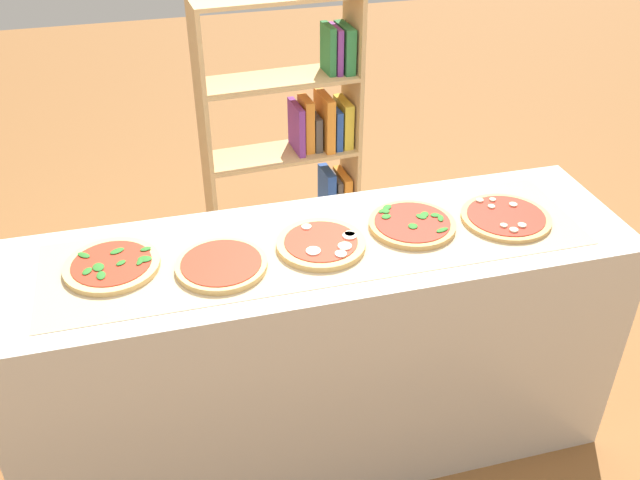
{
  "coord_description": "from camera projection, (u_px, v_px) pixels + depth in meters",
  "views": [
    {
      "loc": [
        -0.49,
        -1.83,
        2.21
      ],
      "look_at": [
        0.0,
        0.0,
        0.95
      ],
      "focal_mm": 39.39,
      "sensor_mm": 36.0,
      "label": 1
    }
  ],
  "objects": [
    {
      "name": "pizza_spinach_3",
      "position": [
        412.0,
        224.0,
        2.37
      ],
      "size": [
        0.29,
        0.29,
        0.03
      ],
      "color": "tan",
      "rests_on": "parchment_paper"
    },
    {
      "name": "parchment_paper",
      "position": [
        320.0,
        245.0,
        2.29
      ],
      "size": [
        1.77,
        0.45,
        0.0
      ],
      "primitive_type": "cube",
      "color": "tan",
      "rests_on": "counter"
    },
    {
      "name": "ground_plane",
      "position": [
        320.0,
        437.0,
        2.81
      ],
      "size": [
        12.0,
        12.0,
        0.0
      ],
      "primitive_type": "plane",
      "color": "brown"
    },
    {
      "name": "counter",
      "position": [
        320.0,
        351.0,
        2.55
      ],
      "size": [
        2.1,
        0.6,
        0.93
      ],
      "primitive_type": "cube",
      "color": "beige",
      "rests_on": "ground_plane"
    },
    {
      "name": "pizza_mushroom_4",
      "position": [
        506.0,
        217.0,
        2.41
      ],
      "size": [
        0.31,
        0.31,
        0.02
      ],
      "color": "tan",
      "rests_on": "parchment_paper"
    },
    {
      "name": "bookshelf",
      "position": [
        301.0,
        163.0,
        3.34
      ],
      "size": [
        0.73,
        0.29,
        1.46
      ],
      "color": "tan",
      "rests_on": "ground_plane"
    },
    {
      "name": "pizza_spinach_0",
      "position": [
        112.0,
        265.0,
        2.17
      ],
      "size": [
        0.3,
        0.3,
        0.03
      ],
      "color": "#DBB26B",
      "rests_on": "parchment_paper"
    },
    {
      "name": "pizza_mozzarella_2",
      "position": [
        321.0,
        244.0,
        2.27
      ],
      "size": [
        0.29,
        0.29,
        0.03
      ],
      "color": "#DBB26B",
      "rests_on": "parchment_paper"
    },
    {
      "name": "pizza_plain_1",
      "position": [
        221.0,
        265.0,
        2.18
      ],
      "size": [
        0.29,
        0.29,
        0.02
      ],
      "color": "#DBB26B",
      "rests_on": "parchment_paper"
    }
  ]
}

